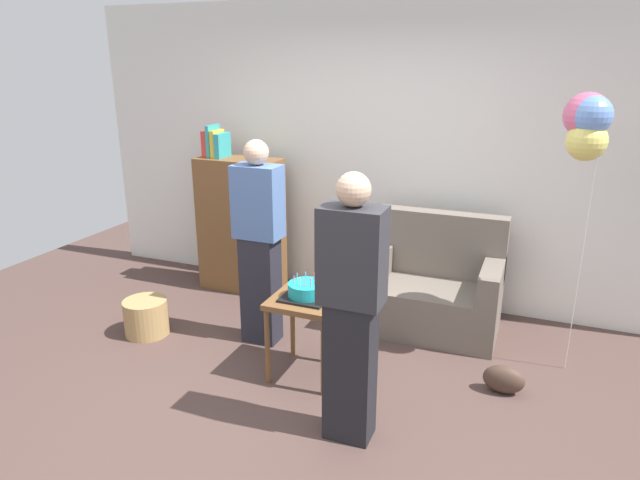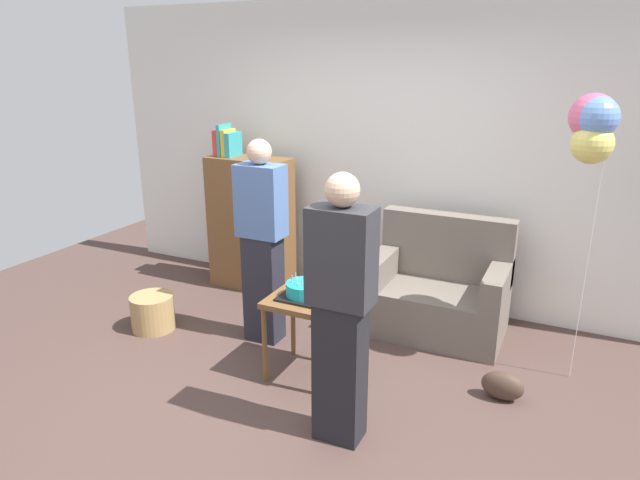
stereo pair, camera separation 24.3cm
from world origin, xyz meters
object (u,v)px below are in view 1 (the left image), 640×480
Objects in this scene: birthday_cake at (307,291)px; balloon_bunch at (588,123)px; couch at (433,289)px; bookshelf at (241,223)px; wicker_basket at (146,317)px; person_blowing_candles at (259,243)px; person_holding_cake at (351,310)px; side_table at (307,309)px; handbag at (504,379)px.

birthday_cake is 0.16× the size of balloon_bunch.
bookshelf reaches higher than couch.
wicker_basket is (-0.25, -1.18, -0.52)m from bookshelf.
birthday_cake is 0.20× the size of person_blowing_candles.
person_holding_cake is at bearing -45.74° from bookshelf.
person_holding_cake is at bearing -46.72° from birthday_cake.
side_table is (1.23, -1.25, -0.16)m from bookshelf.
couch reaches higher than wicker_basket.
couch is 1.82× the size of side_table.
wicker_basket is at bearing 177.27° from birthday_cake.
couch is 0.67× the size of person_blowing_candles.
handbag is (1.89, -0.06, -0.73)m from person_blowing_candles.
bookshelf reaches higher than handbag.
birthday_cake is 1.48m from handbag.
person_blowing_candles is (-0.55, 0.34, 0.18)m from birthday_cake.
wicker_basket is at bearing -175.76° from handbag.
side_table reaches higher than wicker_basket.
person_blowing_candles reaches higher than side_table.
side_table is 2.16× the size of handbag.
person_blowing_candles is 4.53× the size of wicker_basket.
handbag is at bearing 11.77° from side_table.
person_blowing_candles is (-1.23, -0.76, 0.49)m from couch.
handbag is at bearing 4.24° from wicker_basket.
person_holding_cake is 4.53× the size of wicker_basket.
person_holding_cake reaches higher than bookshelf.
person_blowing_candles reaches higher than wicker_basket.
balloon_bunch is (1.15, 1.31, 0.96)m from person_holding_cake.
balloon_bunch reaches higher than person_blowing_candles.
bookshelf is 3.15m from balloon_bunch.
bookshelf is 0.98× the size of person_holding_cake.
balloon_bunch is (0.98, -0.34, 1.46)m from couch.
side_table is 0.37× the size of person_blowing_candles.
side_table is 0.81m from person_holding_cake.
person_holding_cake is (-0.17, -1.64, 0.49)m from couch.
couch is 1.72m from person_holding_cake.
balloon_bunch is at bearing 10.77° from person_blowing_candles.
person_holding_cake reaches higher than couch.
couch is 0.67× the size of person_holding_cake.
balloon_bunch is at bearing 56.60° from handbag.
birthday_cake is 0.77m from person_holding_cake.
wicker_basket is (-0.94, -0.27, -0.68)m from person_blowing_candles.
bookshelf is 1.75m from birthday_cake.
person_holding_cake is at bearing -131.38° from balloon_bunch.
balloon_bunch is at bearing 24.64° from side_table.
person_blowing_candles is at bearing -169.19° from balloon_bunch.
side_table is at bearing -164.62° from birthday_cake.
balloon_bunch reaches higher than handbag.
person_blowing_candles is at bearing 16.13° from wicker_basket.
person_holding_cake is at bearing -40.01° from person_blowing_candles.
balloon_bunch is at bearing -9.47° from bookshelf.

